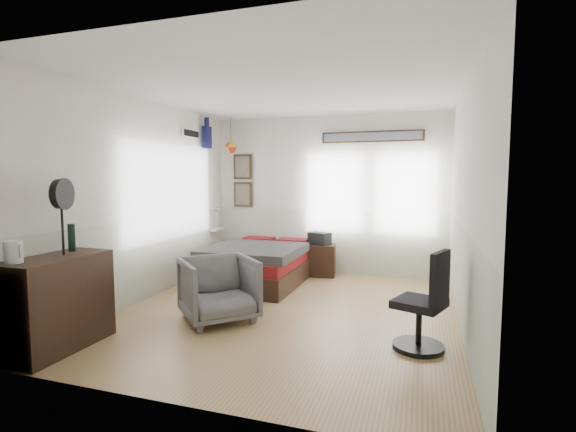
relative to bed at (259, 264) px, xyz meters
name	(u,v)px	position (x,y,z in m)	size (l,w,h in m)	color
ground_plane	(286,312)	(0.85, -1.24, -0.30)	(4.00, 4.50, 0.01)	#AB7C47
room_shell	(284,181)	(0.78, -1.05, 1.32)	(4.02, 4.52, 2.71)	silver
wall_decor	(260,152)	(-0.25, 0.72, 1.80)	(3.55, 1.32, 1.44)	#372718
bed	(259,264)	(0.00, 0.00, 0.00)	(1.39, 1.90, 0.61)	#341F15
dresser	(57,303)	(-0.89, -2.96, 0.16)	(0.48, 1.00, 0.90)	#341F15
armchair	(219,289)	(0.21, -1.75, 0.07)	(0.79, 0.81, 0.74)	slate
nightstand	(319,260)	(0.78, 0.79, -0.03)	(0.53, 0.42, 0.53)	#341F15
task_chair	(425,310)	(2.47, -1.92, 0.10)	(0.56, 0.56, 0.97)	black
kettle	(13,252)	(-0.97, -3.31, 0.70)	(0.17, 0.15, 0.20)	silver
bottle	(72,238)	(-0.96, -2.68, 0.75)	(0.07, 0.07, 0.28)	black
stand_fan	(62,195)	(-0.86, -2.87, 1.18)	(0.15, 0.30, 0.74)	black
black_bag	(319,238)	(0.78, 0.79, 0.34)	(0.35, 0.22, 0.20)	black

